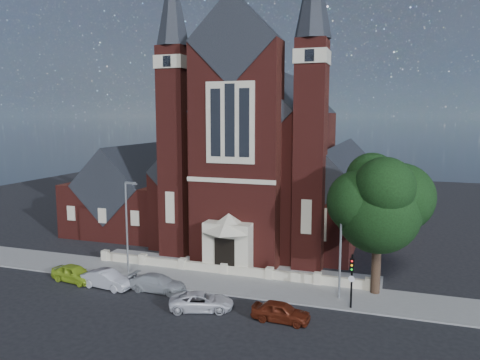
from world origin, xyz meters
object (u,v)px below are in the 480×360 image
(car_dark_red, at_px, (281,312))
(car_silver_b, at_px, (158,283))
(street_lamp_right, at_px, (342,240))
(car_white_suv, at_px, (202,301))
(parish_hall, at_px, (132,197))
(street_lamp_left, at_px, (127,222))
(church, at_px, (273,163))
(traffic_signal, at_px, (352,274))
(street_tree, at_px, (380,206))
(car_lime_van, at_px, (74,273))
(car_silver_a, at_px, (107,279))

(car_dark_red, bearing_deg, car_silver_b, 80.97)
(street_lamp_right, height_order, car_white_suv, street_lamp_right)
(parish_hall, bearing_deg, street_lamp_left, -59.98)
(church, bearing_deg, car_white_suv, -87.53)
(church, relative_size, car_silver_b, 7.68)
(traffic_signal, xyz_separation_m, car_silver_b, (-14.60, -1.21, -1.92))
(street_tree, bearing_deg, car_lime_van, -168.64)
(street_lamp_right, relative_size, car_lime_van, 1.95)
(church, height_order, traffic_signal, church)
(traffic_signal, distance_m, car_lime_van, 22.29)
(street_lamp_left, relative_size, car_white_suv, 1.80)
(street_tree, height_order, car_silver_b, street_tree)
(parish_hall, distance_m, street_lamp_right, 29.62)
(traffic_signal, relative_size, car_dark_red, 1.02)
(street_tree, relative_size, street_lamp_right, 1.32)
(street_lamp_left, distance_m, car_silver_a, 5.18)
(car_silver_a, relative_size, car_silver_b, 0.95)
(church, bearing_deg, car_lime_van, -116.90)
(street_lamp_right, xyz_separation_m, car_silver_b, (-13.69, -2.79, -3.94))
(church, relative_size, street_lamp_left, 4.31)
(traffic_signal, relative_size, car_white_suv, 0.89)
(street_lamp_right, xyz_separation_m, traffic_signal, (0.91, -1.57, -2.02))
(car_lime_van, relative_size, car_silver_a, 0.97)
(church, distance_m, car_silver_b, 23.28)
(church, relative_size, street_tree, 3.26)
(parish_hall, bearing_deg, church, 17.16)
(street_lamp_left, xyz_separation_m, car_silver_a, (0.14, -3.42, -3.89))
(car_dark_red, bearing_deg, street_tree, -38.07)
(street_lamp_left, bearing_deg, traffic_signal, -4.76)
(car_dark_red, bearing_deg, car_silver_a, 86.78)
(street_lamp_right, distance_m, car_dark_red, 7.17)
(car_silver_a, xyz_separation_m, car_silver_b, (4.17, 0.63, -0.05))
(car_lime_van, height_order, car_silver_b, car_lime_van)
(church, xyz_separation_m, street_lamp_right, (10.09, -18.94, -3.59))
(car_lime_van, distance_m, car_silver_a, 3.41)
(church, xyz_separation_m, street_tree, (12.60, -17.23, -1.23))
(car_silver_b, relative_size, car_white_suv, 1.01)
(car_lime_van, relative_size, car_silver_b, 0.92)
(car_silver_a, bearing_deg, parish_hall, 31.86)
(car_dark_red, bearing_deg, car_white_suv, 92.88)
(street_tree, bearing_deg, car_silver_a, -165.88)
(car_dark_red, bearing_deg, parish_hall, 53.13)
(car_lime_van, xyz_separation_m, car_white_suv, (12.20, -1.92, -0.08))
(street_tree, distance_m, car_silver_a, 21.91)
(parish_hall, height_order, car_silver_a, parish_hall)
(street_lamp_left, height_order, car_dark_red, street_lamp_left)
(parish_hall, distance_m, street_lamp_left, 16.18)
(car_silver_b, relative_size, car_dark_red, 1.15)
(traffic_signal, bearing_deg, car_silver_a, -174.39)
(church, xyz_separation_m, parish_hall, (-16.00, -4.94, -4.17))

